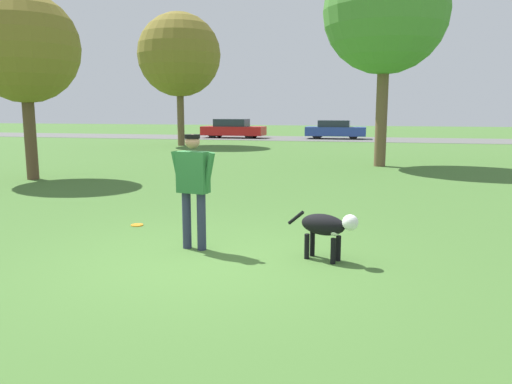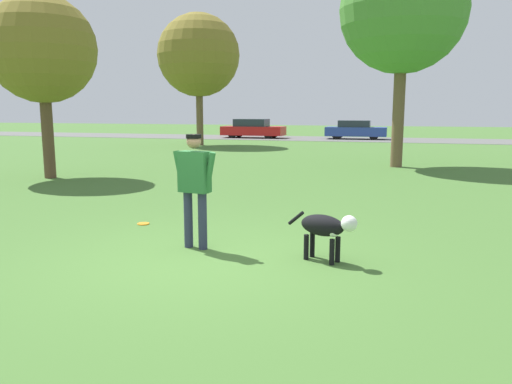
# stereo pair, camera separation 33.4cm
# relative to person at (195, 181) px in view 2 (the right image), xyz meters

# --- Properties ---
(ground_plane) EXTENTS (120.00, 120.00, 0.00)m
(ground_plane) POSITION_rel_person_xyz_m (0.27, -0.49, -1.01)
(ground_plane) COLOR #426B2D
(far_road_strip) EXTENTS (120.00, 6.00, 0.01)m
(far_road_strip) POSITION_rel_person_xyz_m (0.27, 28.88, -1.00)
(far_road_strip) COLOR #5B5B59
(far_road_strip) RESTS_ON ground_plane
(person) EXTENTS (0.73, 0.29, 1.69)m
(person) POSITION_rel_person_xyz_m (0.00, 0.00, 0.00)
(person) COLOR #2D334C
(person) RESTS_ON ground_plane
(dog) EXTENTS (1.03, 0.53, 0.68)m
(dog) POSITION_rel_person_xyz_m (1.96, -0.11, -0.54)
(dog) COLOR black
(dog) RESTS_ON ground_plane
(frisbee) EXTENTS (0.22, 0.22, 0.02)m
(frisbee) POSITION_rel_person_xyz_m (-1.54, 1.17, -1.00)
(frisbee) COLOR orange
(frisbee) RESTS_ON ground_plane
(tree_far_left) EXTENTS (4.65, 4.65, 7.43)m
(tree_far_left) POSITION_rel_person_xyz_m (-8.54, 20.31, 4.07)
(tree_far_left) COLOR brown
(tree_far_left) RESTS_ON ground_plane
(tree_mid_center) EXTENTS (4.38, 4.38, 7.65)m
(tree_mid_center) POSITION_rel_person_xyz_m (2.63, 12.02, 4.43)
(tree_mid_center) COLOR brown
(tree_mid_center) RESTS_ON ground_plane
(tree_near_left) EXTENTS (3.13, 3.13, 5.36)m
(tree_near_left) POSITION_rel_person_xyz_m (-7.36, 5.94, 2.76)
(tree_near_left) COLOR brown
(tree_near_left) RESTS_ON ground_plane
(parked_car_red) EXTENTS (4.59, 1.83, 1.38)m
(parked_car_red) POSITION_rel_person_xyz_m (-7.86, 28.55, -0.34)
(parked_car_red) COLOR red
(parked_car_red) RESTS_ON ground_plane
(parked_car_blue) EXTENTS (4.22, 1.79, 1.31)m
(parked_car_blue) POSITION_rel_person_xyz_m (-0.47, 29.13, -0.36)
(parked_car_blue) COLOR #284293
(parked_car_blue) RESTS_ON ground_plane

